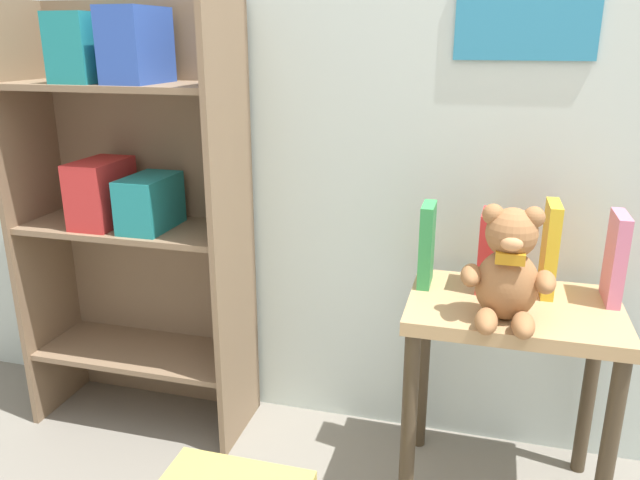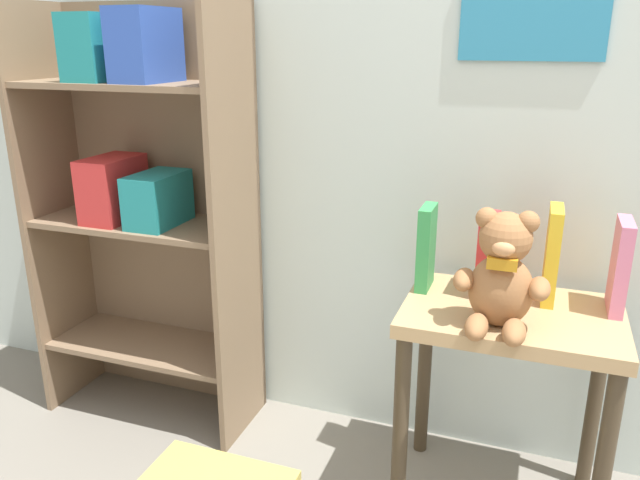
% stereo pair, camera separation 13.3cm
% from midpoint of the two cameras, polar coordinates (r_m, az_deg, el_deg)
% --- Properties ---
extents(wall_back, '(4.80, 0.07, 2.50)m').
position_cam_midpoint_polar(wall_back, '(1.80, 12.44, 18.55)').
color(wall_back, silver).
rests_on(wall_back, ground_plane).
extents(bookshelf_side, '(0.69, 0.30, 1.33)m').
position_cam_midpoint_polar(bookshelf_side, '(2.02, -18.48, 4.22)').
color(bookshelf_side, '#7F664C').
rests_on(bookshelf_side, ground_plane).
extents(display_table, '(0.53, 0.38, 0.58)m').
position_cam_midpoint_polar(display_table, '(1.70, 14.86, -9.07)').
color(display_table, tan).
rests_on(display_table, ground_plane).
extents(teddy_bear, '(0.22, 0.20, 0.28)m').
position_cam_midpoint_polar(teddy_bear, '(1.50, 14.42, -2.70)').
color(teddy_bear, '#99663D').
rests_on(teddy_bear, display_table).
extents(book_standing_green, '(0.03, 0.11, 0.23)m').
position_cam_midpoint_polar(book_standing_green, '(1.69, 7.53, -0.46)').
color(book_standing_green, '#33934C').
rests_on(book_standing_green, display_table).
extents(book_standing_red, '(0.04, 0.12, 0.21)m').
position_cam_midpoint_polar(book_standing_red, '(1.69, 12.85, -0.95)').
color(book_standing_red, red).
rests_on(book_standing_red, display_table).
extents(book_standing_yellow, '(0.03, 0.13, 0.24)m').
position_cam_midpoint_polar(book_standing_yellow, '(1.70, 18.19, -0.78)').
color(book_standing_yellow, gold).
rests_on(book_standing_yellow, display_table).
extents(book_standing_pink, '(0.03, 0.13, 0.23)m').
position_cam_midpoint_polar(book_standing_pink, '(1.71, 23.42, -1.56)').
color(book_standing_pink, '#D17093').
rests_on(book_standing_pink, display_table).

